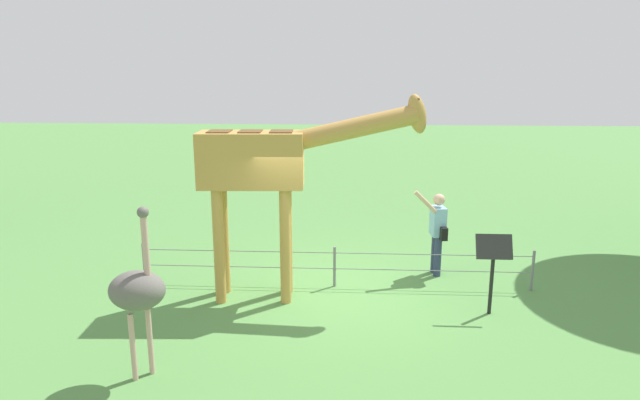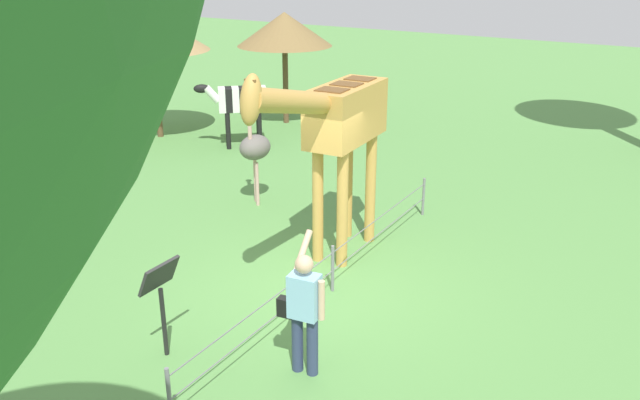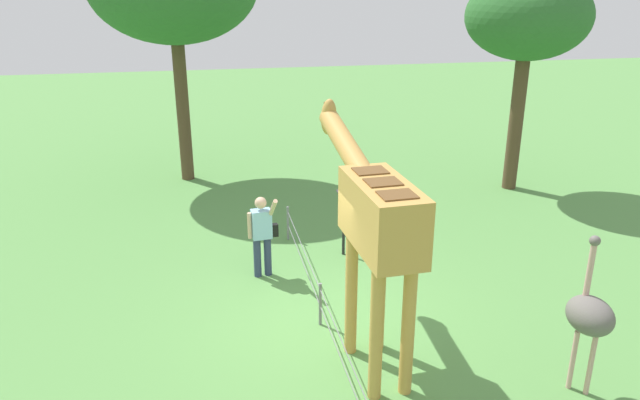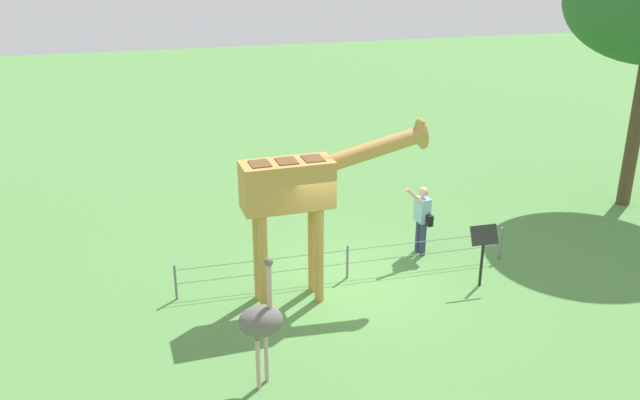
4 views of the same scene
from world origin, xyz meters
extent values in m
plane|color=#568E47|center=(0.00, 0.00, 0.00)|extent=(60.00, 60.00, 0.00)
cylinder|color=#C69347|center=(-0.82, -0.09, 0.98)|extent=(0.18, 0.18, 1.95)
cylinder|color=#C69347|center=(-0.79, -0.53, 0.98)|extent=(0.18, 0.18, 1.95)
cylinder|color=#C69347|center=(-1.92, -0.15, 0.98)|extent=(0.18, 0.18, 1.95)
cylinder|color=#C69347|center=(-1.89, -0.59, 0.98)|extent=(0.18, 0.18, 1.95)
cube|color=#C69347|center=(-1.35, -0.34, 2.40)|extent=(1.73, 0.79, 0.90)
cube|color=brown|center=(-0.86, -0.31, 2.86)|extent=(0.38, 0.46, 0.02)
cube|color=brown|center=(-1.35, -0.34, 2.86)|extent=(0.38, 0.46, 0.02)
cube|color=brown|center=(-1.85, -0.36, 2.86)|extent=(0.38, 0.46, 0.02)
cylinder|color=#C69347|center=(0.28, -0.26, 2.91)|extent=(2.16, 0.43, 0.78)
ellipsoid|color=#C69347|center=(1.32, -0.20, 3.14)|extent=(0.43, 0.28, 0.69)
cylinder|color=brown|center=(1.32, -0.14, 3.32)|extent=(0.05, 0.05, 0.14)
cylinder|color=brown|center=(1.32, -0.26, 3.32)|extent=(0.05, 0.05, 0.14)
cylinder|color=navy|center=(1.93, 0.83, 0.39)|extent=(0.14, 0.14, 0.78)
cylinder|color=navy|center=(1.91, 1.03, 0.39)|extent=(0.14, 0.14, 0.78)
cube|color=#8CBFE0|center=(1.92, 0.93, 1.06)|extent=(0.28, 0.39, 0.55)
sphere|color=#D8AD8C|center=(1.92, 0.93, 1.47)|extent=(0.22, 0.22, 0.22)
cylinder|color=#D8AD8C|center=(1.64, 0.73, 1.47)|extent=(0.46, 0.13, 0.44)
cylinder|color=#D8AD8C|center=(1.90, 1.15, 1.05)|extent=(0.08, 0.08, 0.50)
cube|color=black|center=(2.00, 0.72, 0.88)|extent=(0.14, 0.21, 0.24)
cylinder|color=#CC9E93|center=(-2.27, -2.83, 0.45)|extent=(0.07, 0.07, 0.90)
cylinder|color=#CC9E93|center=(-2.43, -2.99, 0.45)|extent=(0.07, 0.07, 0.90)
ellipsoid|color=#66605B|center=(-2.35, -2.91, 1.18)|extent=(0.70, 0.56, 0.49)
cylinder|color=#CC9E93|center=(-2.20, -2.91, 1.73)|extent=(0.08, 0.08, 0.80)
sphere|color=#66605B|center=(-2.20, -2.91, 2.18)|extent=(0.14, 0.14, 0.14)
cylinder|color=brown|center=(5.73, -6.15, 1.76)|extent=(0.36, 0.36, 3.52)
ellipsoid|color=#2D662D|center=(5.73, -6.15, 4.44)|extent=(3.05, 3.05, 2.14)
cylinder|color=brown|center=(8.24, 2.35, 1.95)|extent=(0.35, 0.35, 3.89)
cylinder|color=black|center=(2.53, -0.79, 0.47)|extent=(0.06, 0.06, 0.95)
cube|color=#2D2D2D|center=(2.53, -0.79, 1.13)|extent=(0.56, 0.21, 0.38)
cylinder|color=slate|center=(0.00, 0.21, 0.38)|extent=(0.05, 0.05, 0.75)
cylinder|color=slate|center=(3.50, 0.21, 0.38)|extent=(0.05, 0.05, 0.75)
cube|color=slate|center=(0.00, 0.21, 0.64)|extent=(7.00, 0.01, 0.01)
cube|color=slate|center=(0.00, 0.21, 0.34)|extent=(7.00, 0.01, 0.01)
camera|label=1|loc=(0.26, -9.03, 3.83)|focal=30.56mm
camera|label=2|loc=(7.61, 4.56, 4.89)|focal=36.80mm
camera|label=3|loc=(-8.38, 1.90, 5.32)|focal=33.90mm
camera|label=4|loc=(-3.81, -12.10, 6.88)|focal=39.04mm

